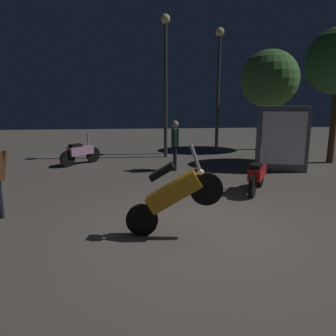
% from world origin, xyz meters
% --- Properties ---
extents(ground_plane, '(40.00, 40.00, 0.00)m').
position_xyz_m(ground_plane, '(0.00, 0.00, 0.00)').
color(ground_plane, '#605951').
extents(motorcycle_orange_foreground, '(1.65, 0.45, 1.63)m').
position_xyz_m(motorcycle_orange_foreground, '(-0.59, -0.12, 0.74)').
color(motorcycle_orange_foreground, black).
rests_on(motorcycle_orange_foreground, ground_plane).
extents(motorcycle_red_parked_left, '(0.93, 1.48, 1.11)m').
position_xyz_m(motorcycle_red_parked_left, '(1.84, 2.42, 0.44)').
color(motorcycle_red_parked_left, black).
rests_on(motorcycle_red_parked_left, ground_plane).
extents(motorcycle_pink_parked_right, '(1.24, 1.25, 1.11)m').
position_xyz_m(motorcycle_pink_parked_right, '(-3.19, 6.43, 0.44)').
color(motorcycle_pink_parked_right, black).
rests_on(motorcycle_pink_parked_right, ground_plane).
extents(person_rider_beside, '(0.29, 0.67, 1.63)m').
position_xyz_m(person_rider_beside, '(0.06, 5.17, 0.97)').
color(person_rider_beside, black).
rests_on(person_rider_beside, ground_plane).
extents(streetlamp_near, '(0.36, 0.36, 5.40)m').
position_xyz_m(streetlamp_near, '(-0.02, 7.67, 3.40)').
color(streetlamp_near, '#38383D').
rests_on(streetlamp_near, ground_plane).
extents(streetlamp_far, '(0.36, 0.36, 5.12)m').
position_xyz_m(streetlamp_far, '(2.24, 8.41, 3.24)').
color(streetlamp_far, '#38383D').
rests_on(streetlamp_far, ground_plane).
extents(tree_center_bg, '(2.56, 2.56, 4.44)m').
position_xyz_m(tree_center_bg, '(4.77, 9.22, 3.15)').
color(tree_center_bg, '#4C331E').
rests_on(tree_center_bg, ground_plane).
extents(kiosk_billboard, '(1.68, 0.91, 2.10)m').
position_xyz_m(kiosk_billboard, '(3.51, 4.78, 1.05)').
color(kiosk_billboard, '#595960').
rests_on(kiosk_billboard, ground_plane).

